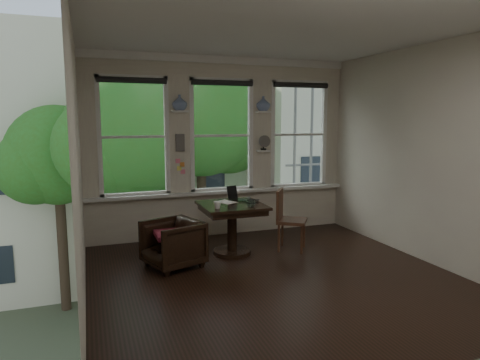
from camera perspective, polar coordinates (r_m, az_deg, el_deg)
name	(u,v)px	position (r m, az deg, el deg)	size (l,w,h in m)	color
ground	(275,278)	(5.54, 4.72, -12.85)	(4.50, 4.50, 0.00)	black
ceiling	(278,30)	(5.27, 5.12, 19.26)	(4.50, 4.50, 0.00)	silver
wall_back	(221,147)	(7.29, -2.50, 4.36)	(4.50, 4.50, 0.00)	beige
wall_front	(408,187)	(3.30, 21.44, -0.84)	(4.50, 4.50, 0.00)	beige
wall_left	(78,166)	(4.72, -20.76, 1.76)	(4.50, 4.50, 0.00)	beige
wall_right	(425,154)	(6.46, 23.39, 3.21)	(4.50, 4.50, 0.00)	beige
window_left	(134,137)	(6.99, -14.00, 5.60)	(1.10, 0.12, 1.90)	white
window_center	(221,136)	(7.28, -2.51, 5.93)	(1.10, 0.12, 1.90)	white
window_right	(298,135)	(7.83, 7.72, 6.02)	(1.10, 0.12, 1.90)	white
shelf_left	(180,111)	(7.00, -8.04, 9.05)	(0.26, 0.16, 0.03)	white
shelf_right	(263,112)	(7.43, 3.11, 9.06)	(0.26, 0.16, 0.03)	white
intercom	(180,143)	(7.04, -8.01, 4.97)	(0.14, 0.06, 0.28)	#59544F
sticky_notes	(180,164)	(7.07, -7.96, 2.13)	(0.16, 0.01, 0.24)	pink
desk_fan	(263,145)	(7.43, 3.14, 4.66)	(0.20, 0.20, 0.24)	#59544F
vase_left	(180,103)	(7.00, -8.06, 10.18)	(0.24, 0.24, 0.25)	silver
vase_right	(263,104)	(7.43, 3.12, 10.13)	(0.24, 0.24, 0.25)	silver
table	(232,229)	(6.33, -1.07, -6.56)	(0.90, 0.90, 0.75)	black
armchair_left	(173,244)	(5.87, -8.95, -8.39)	(0.68, 0.70, 0.64)	black
cushion_red	(173,234)	(5.84, -8.98, -7.17)	(0.45, 0.45, 0.06)	maroon
side_chair_right	(292,220)	(6.55, 6.94, -5.35)	(0.42, 0.42, 0.92)	#3F2316
laptop	(248,201)	(6.40, 1.05, -2.82)	(0.32, 0.20, 0.02)	black
mug	(217,205)	(5.93, -3.03, -3.35)	(0.11, 0.11, 0.10)	white
drinking_glass	(251,203)	(6.06, 1.48, -3.08)	(0.13, 0.13, 0.10)	white
tablet	(232,193)	(6.53, -1.03, -1.74)	(0.16, 0.02, 0.22)	black
papers	(226,202)	(6.39, -1.87, -2.94)	(0.22, 0.30, 0.00)	silver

